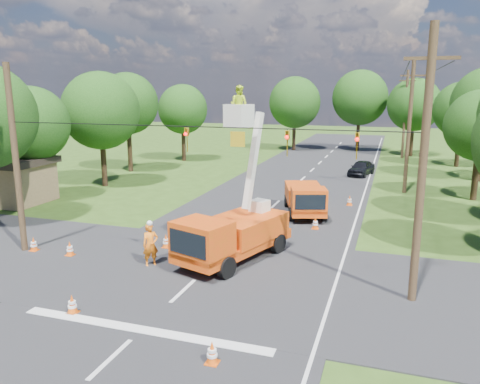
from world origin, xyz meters
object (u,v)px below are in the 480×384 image
(second_truck, at_px, (305,198))
(shed, at_px, (9,179))
(bucket_truck, at_px, (232,226))
(traffic_cone_7, at_px, (350,201))
(tree_far_b, at_px, (360,98))
(traffic_cone_3, at_px, (315,223))
(tree_far_a, at_px, (295,103))
(traffic_cone_0, at_px, (72,304))
(traffic_cone_4, at_px, (70,249))
(traffic_cone_1, at_px, (212,353))
(tree_right_e, at_px, (462,110))
(traffic_cone_5, at_px, (34,244))
(distant_car, at_px, (361,168))
(tree_left_f, at_px, (183,109))
(pole_left, at_px, (16,160))
(pole_right_far, at_px, (405,114))
(tree_left_e, at_px, (127,104))
(tree_left_d, at_px, (101,111))
(traffic_cone_8, at_px, (166,241))
(traffic_cone_2, at_px, (258,233))
(ground_worker, at_px, (150,245))
(pole_right_near, at_px, (423,166))
(pole_right_mid, at_px, (409,126))
(tree_far_c, at_px, (414,105))
(tree_left_c, at_px, (32,124))

(second_truck, relative_size, shed, 1.08)
(bucket_truck, xyz_separation_m, traffic_cone_7, (4.15, 12.50, -1.31))
(bucket_truck, distance_m, tree_far_b, 43.50)
(traffic_cone_3, height_order, tree_far_a, tree_far_a)
(traffic_cone_0, bearing_deg, traffic_cone_4, 128.52)
(traffic_cone_1, xyz_separation_m, tree_right_e, (10.89, 41.25, 5.45))
(traffic_cone_5, bearing_deg, distant_car, 62.61)
(traffic_cone_4, xyz_separation_m, tree_left_f, (-7.94, 29.95, 5.33))
(bucket_truck, distance_m, pole_left, 10.77)
(traffic_cone_3, xyz_separation_m, pole_right_far, (4.95, 31.93, 4.75))
(pole_right_far, distance_m, tree_left_e, 31.08)
(second_truck, bearing_deg, bucket_truck, -117.46)
(shed, bearing_deg, tree_left_e, 85.10)
(tree_left_d, relative_size, tree_far_b, 0.90)
(traffic_cone_8, bearing_deg, traffic_cone_4, -147.30)
(shed, height_order, tree_right_e, tree_right_e)
(tree_left_f, relative_size, tree_right_e, 0.97)
(traffic_cone_2, bearing_deg, tree_right_e, 66.63)
(traffic_cone_2, distance_m, pole_left, 12.46)
(traffic_cone_7, relative_size, traffic_cone_8, 1.00)
(traffic_cone_2, xyz_separation_m, tree_left_d, (-15.98, 9.67, 5.77))
(traffic_cone_5, xyz_separation_m, tree_right_e, (22.78, 34.95, 5.45))
(ground_worker, distance_m, pole_right_near, 11.81)
(tree_left_d, bearing_deg, traffic_cone_1, -49.88)
(shed, relative_size, tree_far_b, 0.53)
(pole_right_near, xyz_separation_m, pole_left, (-18.00, 0.00, -0.61))
(traffic_cone_2, relative_size, tree_right_e, 0.08)
(traffic_cone_2, bearing_deg, second_truck, 76.06)
(ground_worker, xyz_separation_m, traffic_cone_5, (-6.42, -0.08, -0.62))
(traffic_cone_0, xyz_separation_m, tree_far_a, (-2.07, 47.89, 5.83))
(second_truck, distance_m, traffic_cone_1, 17.30)
(traffic_cone_1, height_order, traffic_cone_7, same)
(tree_right_e, bearing_deg, traffic_cone_8, -117.38)
(traffic_cone_3, relative_size, shed, 0.13)
(tree_far_a, bearing_deg, tree_right_e, -23.05)
(traffic_cone_5, distance_m, pole_left, 4.17)
(traffic_cone_1, relative_size, tree_right_e, 0.08)
(traffic_cone_2, height_order, tree_right_e, tree_right_e)
(second_truck, relative_size, tree_far_b, 0.57)
(traffic_cone_7, bearing_deg, traffic_cone_8, -123.66)
(traffic_cone_1, bearing_deg, pole_right_near, 48.18)
(ground_worker, height_order, pole_right_far, pole_right_far)
(pole_right_mid, xyz_separation_m, pole_right_far, (0.00, 20.00, 0.00))
(tree_left_f, bearing_deg, tree_left_d, -90.76)
(tree_left_d, bearing_deg, tree_right_e, 34.78)
(traffic_cone_8, distance_m, shed, 15.99)
(traffic_cone_0, relative_size, tree_left_e, 0.08)
(traffic_cone_3, height_order, tree_far_b, tree_far_b)
(tree_far_c, bearing_deg, traffic_cone_1, -97.78)
(pole_right_near, relative_size, tree_left_c, 1.24)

